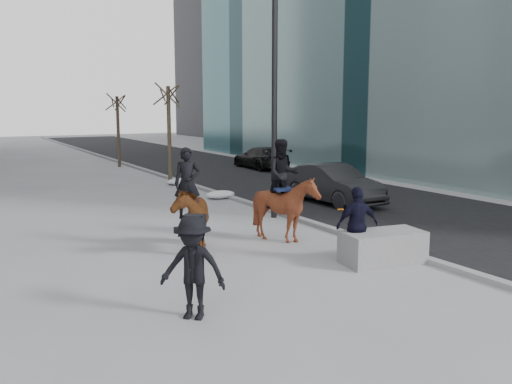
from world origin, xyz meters
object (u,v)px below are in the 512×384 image
mounted_left (190,213)px  mounted_right (285,201)px  car_near (333,184)px  planter (383,247)px

mounted_left → mounted_right: 2.58m
car_near → mounted_right: mounted_right is taller
planter → mounted_left: (-3.40, 3.11, 0.58)m
mounted_left → planter: bearing=-42.4°
car_near → mounted_left: size_ratio=1.70×
planter → car_near: (3.78, 6.76, 0.35)m
mounted_right → mounted_left: bearing=173.5°
planter → mounted_right: mounted_right is taller
planter → car_near: bearing=60.8°
car_near → mounted_right: 6.08m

